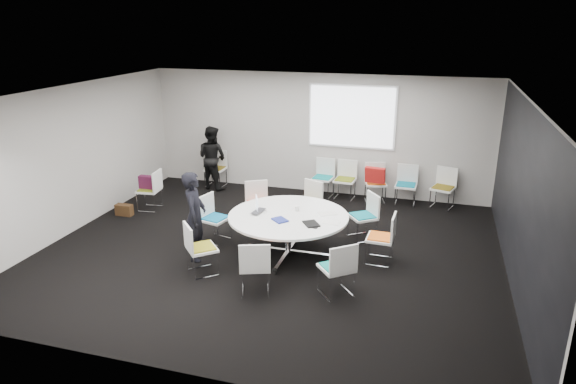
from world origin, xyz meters
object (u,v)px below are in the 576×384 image
(chair_back_b, at_px, (345,187))
(chair_ring_f, at_px, (202,258))
(chair_ring_h, at_px, (337,278))
(chair_back_e, at_px, (442,196))
(chair_ring_d, at_px, (258,212))
(maroon_bag, at_px, (148,182))
(chair_person_back, at_px, (216,175))
(person_main, at_px, (195,216))
(chair_ring_b, at_px, (363,225))
(cup, at_px, (297,208))
(chair_back_a, at_px, (323,185))
(person_back, at_px, (212,158))
(laptop, at_px, (261,212))
(chair_ring_e, at_px, (215,227))
(chair_ring_g, at_px, (255,276))
(chair_back_c, at_px, (375,190))
(chair_back_d, at_px, (405,193))
(brown_bag, at_px, (124,210))
(chair_ring_c, at_px, (307,211))
(conference_table, at_px, (288,226))
(chair_spare_left, at_px, (150,197))
(chair_ring_a, at_px, (380,247))

(chair_back_b, bearing_deg, chair_ring_f, 74.33)
(chair_ring_h, xyz_separation_m, chair_back_e, (1.49, 4.37, 0.00))
(chair_ring_d, relative_size, maroon_bag, 2.20)
(chair_ring_d, height_order, maroon_bag, chair_ring_d)
(chair_person_back, bearing_deg, person_main, 110.70)
(chair_ring_b, relative_size, chair_back_b, 1.00)
(cup, bearing_deg, chair_back_a, 93.52)
(chair_person_back, xyz_separation_m, person_back, (-0.00, -0.17, 0.50))
(laptop, bearing_deg, chair_ring_e, 88.36)
(chair_ring_f, bearing_deg, cup, 95.89)
(chair_ring_g, bearing_deg, person_back, 101.22)
(chair_ring_b, relative_size, person_main, 0.56)
(chair_back_c, height_order, chair_back_d, same)
(brown_bag, bearing_deg, chair_ring_c, 9.21)
(chair_ring_d, relative_size, laptop, 2.47)
(person_back, bearing_deg, chair_ring_h, 148.74)
(chair_ring_d, height_order, chair_person_back, same)
(chair_ring_g, bearing_deg, chair_back_c, 55.16)
(chair_back_a, bearing_deg, chair_ring_e, 71.63)
(chair_back_a, bearing_deg, conference_table, 97.54)
(person_back, bearing_deg, maroon_bag, 83.87)
(chair_ring_c, bearing_deg, chair_ring_h, 137.52)
(cup, height_order, maroon_bag, cup)
(chair_back_c, bearing_deg, cup, 54.98)
(chair_ring_b, bearing_deg, chair_ring_e, 72.41)
(chair_spare_left, xyz_separation_m, chair_person_back, (0.69, 1.92, 0.00))
(chair_ring_e, height_order, person_main, person_main)
(chair_back_c, height_order, person_main, person_main)
(chair_ring_c, bearing_deg, chair_back_a, -63.05)
(chair_ring_c, relative_size, laptop, 2.47)
(chair_ring_a, bearing_deg, chair_ring_e, 91.73)
(chair_ring_c, bearing_deg, cup, 119.19)
(chair_spare_left, bearing_deg, laptop, -120.06)
(chair_spare_left, distance_m, brown_bag, 0.62)
(maroon_bag, bearing_deg, chair_back_c, 21.94)
(chair_ring_f, xyz_separation_m, chair_back_e, (3.73, 4.31, 0.00))
(chair_ring_a, distance_m, chair_ring_g, 2.31)
(person_main, bearing_deg, chair_ring_f, -161.28)
(chair_ring_e, distance_m, maroon_bag, 2.37)
(chair_ring_h, height_order, chair_back_e, same)
(chair_ring_a, xyz_separation_m, maroon_bag, (-5.12, 1.16, 0.34))
(chair_spare_left, height_order, brown_bag, chair_spare_left)
(chair_back_b, bearing_deg, chair_back_a, 3.68)
(chair_back_a, height_order, cup, chair_back_a)
(chair_ring_d, height_order, chair_back_e, same)
(chair_ring_d, relative_size, chair_ring_e, 1.00)
(chair_back_a, distance_m, chair_spare_left, 3.90)
(chair_ring_c, distance_m, chair_spare_left, 3.49)
(conference_table, relative_size, chair_back_b, 2.38)
(chair_ring_d, relative_size, chair_back_c, 1.00)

